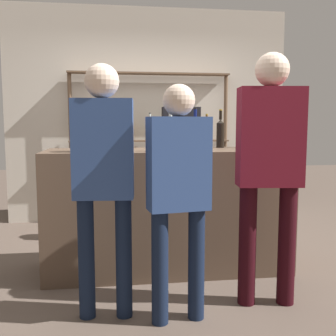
% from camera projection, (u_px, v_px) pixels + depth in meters
% --- Properties ---
extents(ground_plane, '(16.00, 16.00, 0.00)m').
position_uv_depth(ground_plane, '(168.00, 268.00, 3.54)').
color(ground_plane, brown).
extents(bar_counter, '(2.11, 0.67, 1.07)m').
position_uv_depth(bar_counter, '(168.00, 210.00, 3.48)').
color(bar_counter, brown).
rests_on(bar_counter, ground_plane).
extents(back_wall, '(3.71, 0.12, 2.80)m').
position_uv_depth(back_wall, '(149.00, 116.00, 5.28)').
color(back_wall, beige).
rests_on(back_wall, ground_plane).
extents(back_shelf, '(2.08, 0.18, 1.94)m').
position_uv_depth(back_shelf, '(150.00, 126.00, 5.12)').
color(back_shelf, brown).
rests_on(back_shelf, ground_plane).
extents(counter_bottle_0, '(0.08, 0.08, 0.37)m').
position_uv_depth(counter_bottle_0, '(195.00, 133.00, 3.59)').
color(counter_bottle_0, '#0F1956').
rests_on(counter_bottle_0, bar_counter).
extents(counter_bottle_1, '(0.08, 0.08, 0.36)m').
position_uv_depth(counter_bottle_1, '(269.00, 134.00, 3.36)').
color(counter_bottle_1, black).
rests_on(counter_bottle_1, bar_counter).
extents(counter_bottle_2, '(0.08, 0.08, 0.34)m').
position_uv_depth(counter_bottle_2, '(248.00, 134.00, 3.69)').
color(counter_bottle_2, brown).
rests_on(counter_bottle_2, bar_counter).
extents(counter_bottle_3, '(0.07, 0.07, 0.36)m').
position_uv_depth(counter_bottle_3, '(220.00, 133.00, 3.68)').
color(counter_bottle_3, black).
rests_on(counter_bottle_3, bar_counter).
extents(counter_bottle_4, '(0.07, 0.07, 0.36)m').
position_uv_depth(counter_bottle_4, '(170.00, 134.00, 3.17)').
color(counter_bottle_4, silver).
rests_on(counter_bottle_4, bar_counter).
extents(wine_glass, '(0.08, 0.08, 0.16)m').
position_uv_depth(wine_glass, '(121.00, 136.00, 3.38)').
color(wine_glass, silver).
rests_on(wine_glass, bar_counter).
extents(ice_bucket, '(0.20, 0.20, 0.19)m').
position_uv_depth(ice_bucket, '(86.00, 140.00, 3.15)').
color(ice_bucket, '#B2B2B7').
rests_on(ice_bucket, bar_counter).
extents(server_behind_counter, '(0.40, 0.22, 1.69)m').
position_uv_depth(server_behind_counter, '(181.00, 150.00, 4.22)').
color(server_behind_counter, black).
rests_on(server_behind_counter, ground_plane).
extents(customer_right, '(0.46, 0.25, 1.78)m').
position_uv_depth(customer_right, '(270.00, 159.00, 2.74)').
color(customer_right, black).
rests_on(customer_right, ground_plane).
extents(customer_left, '(0.40, 0.22, 1.68)m').
position_uv_depth(customer_left, '(103.00, 169.00, 2.54)').
color(customer_left, '#121C33').
rests_on(customer_left, ground_plane).
extents(customer_center, '(0.41, 0.23, 1.54)m').
position_uv_depth(customer_center, '(179.00, 184.00, 2.50)').
color(customer_center, '#121C33').
rests_on(customer_center, ground_plane).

